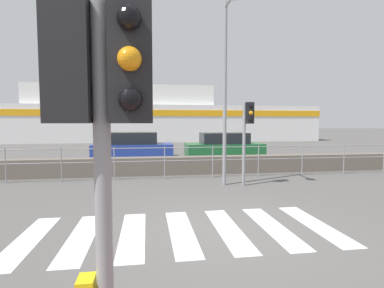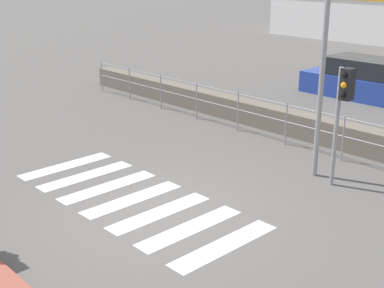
# 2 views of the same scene
# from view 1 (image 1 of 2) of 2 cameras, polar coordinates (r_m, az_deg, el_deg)

# --- Properties ---
(ground_plane) EXTENTS (160.00, 160.00, 0.00)m
(ground_plane) POSITION_cam_1_polar(r_m,az_deg,el_deg) (6.01, 6.70, -15.82)
(ground_plane) COLOR #565451
(crosswalk) EXTENTS (5.85, 2.40, 0.01)m
(crosswalk) POSITION_cam_1_polar(r_m,az_deg,el_deg) (5.85, -2.01, -16.32)
(crosswalk) COLOR silver
(crosswalk) RESTS_ON ground_plane
(seawall) EXTENTS (21.63, 0.55, 0.69)m
(seawall) POSITION_cam_1_polar(r_m,az_deg,el_deg) (11.82, -1.17, -4.08)
(seawall) COLOR #6B6056
(seawall) RESTS_ON ground_plane
(harbor_fence) EXTENTS (19.51, 0.04, 1.19)m
(harbor_fence) POSITION_cam_1_polar(r_m,az_deg,el_deg) (10.90, -0.58, -2.51)
(harbor_fence) COLOR gray
(harbor_fence) RESTS_ON ground_plane
(traffic_light_near) EXTENTS (0.58, 0.41, 2.73)m
(traffic_light_near) POSITION_cam_1_polar(r_m,az_deg,el_deg) (1.80, -16.95, 6.39)
(traffic_light_near) COLOR gray
(traffic_light_near) RESTS_ON ground_plane
(traffic_light_far) EXTENTS (0.34, 0.32, 2.68)m
(traffic_light_far) POSITION_cam_1_polar(r_m,az_deg,el_deg) (9.73, 10.53, 3.66)
(traffic_light_far) COLOR gray
(traffic_light_far) RESTS_ON ground_plane
(streetlamp) EXTENTS (0.32, 1.18, 5.81)m
(streetlamp) POSITION_cam_1_polar(r_m,az_deg,el_deg) (9.64, 6.66, 13.56)
(streetlamp) COLOR gray
(streetlamp) RESTS_ON ground_plane
(ferry_boat) EXTENTS (33.60, 7.71, 7.62)m
(ferry_boat) POSITION_cam_1_polar(r_m,az_deg,el_deg) (33.62, -7.40, 4.92)
(ferry_boat) COLOR white
(ferry_boat) RESTS_ON ground_plane
(parked_car_blue) EXTENTS (4.46, 1.88, 1.46)m
(parked_car_blue) POSITION_cam_1_polar(r_m,az_deg,el_deg) (17.38, -11.17, -0.57)
(parked_car_blue) COLOR #233D9E
(parked_car_blue) RESTS_ON ground_plane
(parked_car_green) EXTENTS (4.57, 1.88, 1.41)m
(parked_car_green) POSITION_cam_1_polar(r_m,az_deg,el_deg) (17.95, 6.13, -0.44)
(parked_car_green) COLOR #1E6633
(parked_car_green) RESTS_ON ground_plane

